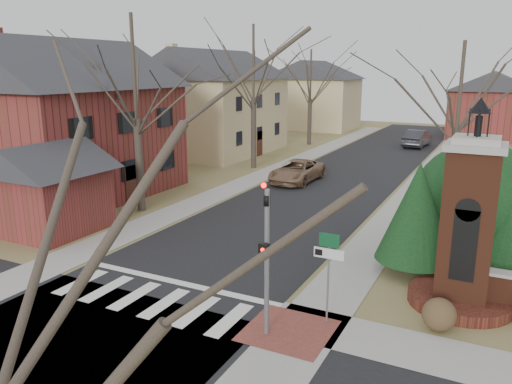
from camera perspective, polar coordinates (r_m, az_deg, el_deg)
The scene contains 25 objects.
ground at distance 16.32m, azimuth -13.88°, elevation -12.98°, with size 120.00×120.00×0.00m, color olive.
main_street at distance 35.06m, azimuth 9.98°, elevation 1.77°, with size 8.00×70.00×0.01m, color black.
cross_street at distance 14.49m, azimuth -21.91°, elevation -17.29°, with size 120.00×8.00×0.01m, color black.
crosswalk_zone at distance 16.86m, azimuth -12.09°, elevation -11.93°, with size 8.00×2.20×0.02m, color silver.
stop_bar at distance 17.93m, azimuth -9.07°, elevation -10.15°, with size 8.00×0.35×0.02m, color silver.
sidewalk_right_main at distance 33.98m, azimuth 18.39°, elevation 0.88°, with size 2.00×60.00×0.02m, color gray.
sidewalk_left at distance 36.84m, azimuth 2.22°, elevation 2.57°, with size 2.00×60.00×0.02m, color gray.
curb_apron at distance 14.78m, azimuth 3.71°, elevation -15.54°, with size 2.40×2.40×0.02m, color brown.
traffic_signal_pole at distance 13.52m, azimuth 1.21°, elevation -6.36°, with size 0.28×0.41×4.50m.
sign_post at distance 14.54m, azimuth 8.28°, elevation -7.72°, with size 0.90×0.07×2.75m.
brick_gate_monument at distance 16.70m, azimuth 22.89°, elevation -5.03°, with size 3.20×3.20×6.47m.
house_brick_left at distance 30.99m, azimuth -20.90°, elevation 8.21°, with size 9.80×11.80×9.42m.
house_stucco_left at distance 44.52m, azimuth -4.91°, elevation 10.46°, with size 9.80×12.80×9.28m.
garage_left at distance 24.39m, azimuth -22.68°, elevation 0.93°, with size 4.80×4.80×4.29m.
house_distant_left at distance 62.84m, azimuth 6.55°, elevation 11.11°, with size 10.80×8.80×8.53m.
house_distant_right at distance 59.01m, azimuth 25.29°, elevation 9.12°, with size 8.80×8.80×7.30m.
evergreen_near at distance 18.74m, azimuth 17.93°, elevation -2.16°, with size 2.80×2.80×4.10m.
evergreen_mass at distance 20.97m, azimuth 23.90°, elevation -0.72°, with size 4.80×4.80×4.80m, color black.
bare_tree_0 at distance 26.00m, azimuth -13.85°, elevation 14.49°, with size 8.05×8.05×11.15m.
bare_tree_1 at distance 36.91m, azimuth -0.29°, elevation 15.13°, with size 8.40×8.40×11.64m.
bare_tree_2 at distance 49.01m, azimuth 6.28°, elevation 13.59°, with size 7.35×7.35×10.19m.
bare_tree_3 at distance 26.98m, azimuth 22.42°, elevation 11.68°, with size 7.00×7.00×9.70m.
pickup_truck at distance 32.89m, azimuth 4.70°, elevation 2.39°, with size 2.35×5.09×1.42m, color #836247.
distant_car at distance 50.06m, azimuth 17.93°, elevation 5.86°, with size 1.72×4.92×1.62m, color #2E3035.
dry_shrub_left at distance 15.50m, azimuth 20.20°, elevation -13.00°, with size 0.96×0.96×0.96m, color #503C24.
Camera 1 is at (9.74, -10.88, 7.29)m, focal length 35.00 mm.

